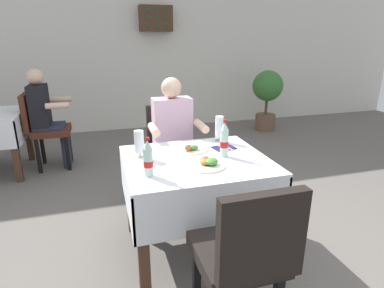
# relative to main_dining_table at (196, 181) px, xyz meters

# --- Properties ---
(ground_plane) EXTENTS (11.00, 11.00, 0.00)m
(ground_plane) POSITION_rel_main_dining_table_xyz_m (0.14, -0.20, -0.58)
(ground_plane) COLOR #66605B
(back_wall) EXTENTS (11.00, 0.12, 3.18)m
(back_wall) POSITION_rel_main_dining_table_xyz_m (0.14, 3.81, 1.01)
(back_wall) COLOR silver
(back_wall) RESTS_ON ground
(main_dining_table) EXTENTS (1.03, 0.90, 0.76)m
(main_dining_table) POSITION_rel_main_dining_table_xyz_m (0.00, 0.00, 0.00)
(main_dining_table) COLOR white
(main_dining_table) RESTS_ON ground
(chair_far_diner_seat) EXTENTS (0.44, 0.50, 0.97)m
(chair_far_diner_seat) POSITION_rel_main_dining_table_xyz_m (0.00, 0.84, -0.03)
(chair_far_diner_seat) COLOR black
(chair_far_diner_seat) RESTS_ON ground
(chair_near_camera_side) EXTENTS (0.44, 0.50, 0.97)m
(chair_near_camera_side) POSITION_rel_main_dining_table_xyz_m (0.00, -0.84, -0.03)
(chair_near_camera_side) COLOR black
(chair_near_camera_side) RESTS_ON ground
(seated_diner_far) EXTENTS (0.50, 0.46, 1.26)m
(seated_diner_far) POSITION_rel_main_dining_table_xyz_m (0.00, 0.73, 0.13)
(seated_diner_far) COLOR #282D42
(seated_diner_far) RESTS_ON ground
(plate_near_camera) EXTENTS (0.26, 0.26, 0.06)m
(plate_near_camera) POSITION_rel_main_dining_table_xyz_m (0.03, -0.16, 0.20)
(plate_near_camera) COLOR white
(plate_near_camera) RESTS_ON main_dining_table
(plate_far_diner) EXTENTS (0.24, 0.24, 0.06)m
(plate_far_diner) POSITION_rel_main_dining_table_xyz_m (0.02, 0.17, 0.19)
(plate_far_diner) COLOR white
(plate_far_diner) RESTS_ON main_dining_table
(beer_glass_left) EXTENTS (0.07, 0.07, 0.20)m
(beer_glass_left) POSITION_rel_main_dining_table_xyz_m (-0.39, 0.15, 0.28)
(beer_glass_left) COLOR white
(beer_glass_left) RESTS_ON main_dining_table
(beer_glass_middle) EXTENTS (0.07, 0.07, 0.22)m
(beer_glass_middle) POSITION_rel_main_dining_table_xyz_m (0.31, 0.34, 0.29)
(beer_glass_middle) COLOR white
(beer_glass_middle) RESTS_ON main_dining_table
(cola_bottle_primary) EXTENTS (0.06, 0.06, 0.26)m
(cola_bottle_primary) POSITION_rel_main_dining_table_xyz_m (-0.38, -0.21, 0.29)
(cola_bottle_primary) COLOR silver
(cola_bottle_primary) RESTS_ON main_dining_table
(cola_bottle_secondary) EXTENTS (0.06, 0.06, 0.28)m
(cola_bottle_secondary) POSITION_rel_main_dining_table_xyz_m (0.21, -0.01, 0.30)
(cola_bottle_secondary) COLOR silver
(cola_bottle_secondary) RESTS_ON main_dining_table
(napkin_cutlery_set) EXTENTS (0.19, 0.20, 0.01)m
(napkin_cutlery_set) POSITION_rel_main_dining_table_xyz_m (0.28, 0.16, 0.18)
(napkin_cutlery_set) COLOR #231E4C
(napkin_cutlery_set) RESTS_ON main_dining_table
(background_chair_right) EXTENTS (0.50, 0.44, 0.97)m
(background_chair_right) POSITION_rel_main_dining_table_xyz_m (-1.35, 2.13, -0.03)
(background_chair_right) COLOR #4C2319
(background_chair_right) RESTS_ON ground
(background_patron) EXTENTS (0.46, 0.50, 1.26)m
(background_patron) POSITION_rel_main_dining_table_xyz_m (-1.30, 2.13, 0.13)
(background_patron) COLOR #282D42
(background_patron) RESTS_ON ground
(potted_plant_corner) EXTENTS (0.54, 0.54, 1.08)m
(potted_plant_corner) POSITION_rel_main_dining_table_xyz_m (2.25, 2.98, 0.10)
(potted_plant_corner) COLOR brown
(potted_plant_corner) RESTS_ON ground
(wall_bottle_rack) EXTENTS (0.56, 0.21, 0.42)m
(wall_bottle_rack) POSITION_rel_main_dining_table_xyz_m (0.40, 3.65, 1.35)
(wall_bottle_rack) COLOR #472D1E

